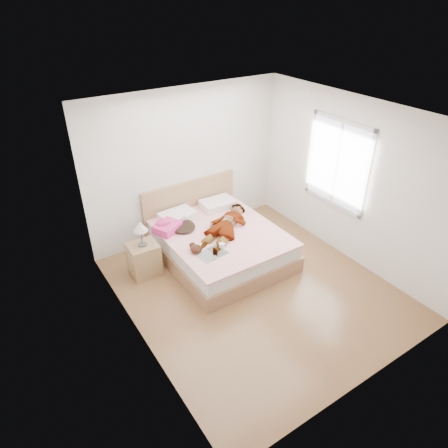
# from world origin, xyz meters

# --- Properties ---
(ground) EXTENTS (4.00, 4.00, 0.00)m
(ground) POSITION_xyz_m (0.00, 0.00, 0.00)
(ground) COLOR #522D19
(ground) RESTS_ON ground
(woman) EXTENTS (1.57, 1.35, 0.21)m
(woman) POSITION_xyz_m (0.09, 0.96, 0.61)
(woman) COLOR white
(woman) RESTS_ON bed
(hair) EXTENTS (0.48, 0.57, 0.08)m
(hair) POSITION_xyz_m (-0.48, 1.41, 0.55)
(hair) COLOR black
(hair) RESTS_ON bed
(phone) EXTENTS (0.10, 0.11, 0.06)m
(phone) POSITION_xyz_m (-0.41, 1.36, 0.71)
(phone) COLOR silver
(phone) RESTS_ON bed
(room_shell) EXTENTS (4.00, 4.00, 4.00)m
(room_shell) POSITION_xyz_m (1.77, 0.30, 1.50)
(room_shell) COLOR white
(room_shell) RESTS_ON ground
(bed) EXTENTS (1.80, 2.08, 1.00)m
(bed) POSITION_xyz_m (0.00, 1.04, 0.28)
(bed) COLOR #89613F
(bed) RESTS_ON ground
(towel) EXTENTS (0.51, 0.47, 0.21)m
(towel) POSITION_xyz_m (-0.71, 1.44, 0.60)
(towel) COLOR #EC4095
(towel) RESTS_ON bed
(magazine) EXTENTS (0.46, 0.33, 0.03)m
(magazine) POSITION_xyz_m (-0.44, 0.49, 0.52)
(magazine) COLOR silver
(magazine) RESTS_ON bed
(coffee_mug) EXTENTS (0.13, 0.10, 0.10)m
(coffee_mug) POSITION_xyz_m (-0.25, 0.53, 0.56)
(coffee_mug) COLOR white
(coffee_mug) RESTS_ON bed
(plush_toy) EXTENTS (0.15, 0.23, 0.13)m
(plush_toy) POSITION_xyz_m (-0.63, 0.67, 0.58)
(plush_toy) COLOR black
(plush_toy) RESTS_ON bed
(nightstand) EXTENTS (0.45, 0.40, 0.94)m
(nightstand) POSITION_xyz_m (-1.22, 1.24, 0.31)
(nightstand) COLOR olive
(nightstand) RESTS_ON ground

